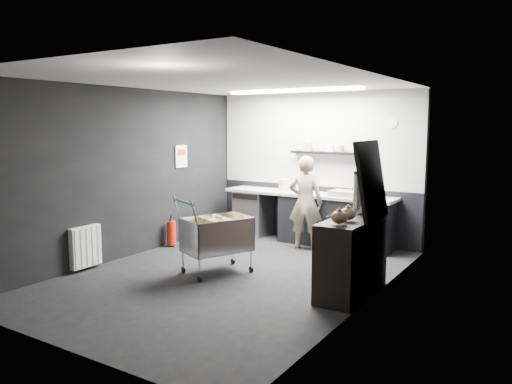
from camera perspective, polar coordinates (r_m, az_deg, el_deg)
The scene contains 22 objects.
floor at distance 7.16m, azimuth -3.01°, elevation -9.51°, with size 5.50×5.50×0.00m, color black.
ceiling at distance 6.86m, azimuth -3.17°, elevation 12.58°, with size 5.50×5.50×0.00m, color silver.
wall_back at distance 9.25m, azimuth 6.83°, elevation 2.90°, with size 5.50×5.50×0.00m, color black.
wall_front at distance 4.92m, azimuth -21.96°, elevation -1.82°, with size 5.50×5.50×0.00m, color black.
wall_left at distance 8.19m, azimuth -14.58°, elevation 2.09°, with size 5.50×5.50×0.00m, color black.
wall_right at distance 5.96m, azimuth 12.81°, elevation 0.12°, with size 5.50×5.50×0.00m, color black.
kitchen_wall_panel at distance 9.20m, azimuth 6.83°, elevation 5.99°, with size 3.95×0.02×1.70m, color beige.
dado_panel at distance 9.34m, azimuth 6.69°, elevation -2.31°, with size 3.95×0.02×1.00m, color black.
floating_shelf at distance 9.03m, azimuth 7.65°, elevation 4.49°, with size 1.20×0.22×0.04m, color black.
wall_clock at distance 8.68m, azimuth 15.27°, elevation 7.66°, with size 0.20×0.20×0.03m, color white.
poster at distance 9.10m, azimuth -8.55°, elevation 4.05°, with size 0.02×0.30×0.40m, color white.
poster_red_band at distance 9.09m, azimuth -8.54°, elevation 4.49°, with size 0.01×0.22×0.10m, color red.
radiator at distance 7.73m, azimuth -18.91°, elevation -5.93°, with size 0.10×0.50×0.60m, color white.
ceiling_strip at distance 8.43m, azimuth 4.29°, elevation 11.45°, with size 2.40×0.20×0.04m, color white.
prep_counter at distance 9.01m, azimuth 6.61°, elevation -2.95°, with size 3.20×0.61×0.90m.
person at distance 8.53m, azimuth 5.67°, elevation -1.19°, with size 0.58×0.38×1.60m, color beige.
shopping_cart at distance 7.17m, azimuth -4.51°, elevation -5.17°, with size 0.96×1.22×1.09m.
sideboard at distance 6.37m, azimuth 11.12°, elevation -6.12°, with size 0.55×1.29×1.93m.
fire_extinguisher at distance 8.86m, azimuth -9.65°, elevation -4.54°, with size 0.16×0.16×0.52m.
cardboard_box at distance 8.65m, azimuth 10.15°, elevation -0.17°, with size 0.49×0.37×0.10m, color #A78159.
pink_tub at distance 9.20m, azimuth 3.30°, elevation 0.79°, with size 0.22×0.22×0.22m, color silver.
white_container at distance 8.99m, azimuth 5.21°, elevation 0.35°, with size 0.16×0.12×0.14m, color white.
Camera 1 is at (3.96, -5.57, 2.12)m, focal length 35.00 mm.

